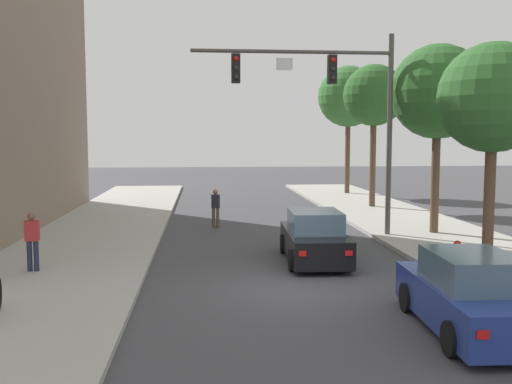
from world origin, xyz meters
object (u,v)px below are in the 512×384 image
traffic_signal_mast (333,95)px  car_lead_black (314,239)px  car_following_blue (469,296)px  street_tree_nearest (493,99)px  street_tree_second (438,92)px  pedestrian_sidewalk_left_walker (32,238)px  street_tree_third (374,96)px  fire_hydrant (457,253)px  street_tree_farthest (348,97)px  pedestrian_crossing_road (216,206)px

traffic_signal_mast → car_lead_black: (-1.44, -3.88, -4.66)m
car_following_blue → street_tree_nearest: size_ratio=0.67×
street_tree_second → pedestrian_sidewalk_left_walker: bearing=-158.8°
car_lead_black → street_tree_third: street_tree_third is taller
car_following_blue → street_tree_second: size_ratio=0.60×
car_lead_black → pedestrian_sidewalk_left_walker: 8.19m
car_following_blue → fire_hydrant: car_following_blue is taller
street_tree_third → pedestrian_sidewalk_left_walker: bearing=-134.8°
car_lead_black → fire_hydrant: 4.19m
fire_hydrant → street_tree_third: bearing=83.1°
street_tree_third → street_tree_farthest: (0.51, 7.37, 0.47)m
fire_hydrant → street_tree_nearest: bearing=16.4°
car_lead_black → pedestrian_sidewalk_left_walker: size_ratio=2.62×
car_following_blue → pedestrian_crossing_road: size_ratio=2.63×
pedestrian_crossing_road → street_tree_farthest: size_ratio=0.20×
fire_hydrant → street_tree_nearest: size_ratio=0.11×
street_tree_nearest → pedestrian_sidewalk_left_walker: bearing=179.9°
traffic_signal_mast → street_tree_farthest: size_ratio=0.90×
street_tree_nearest → street_tree_farthest: bearing=86.9°
street_tree_second → street_tree_farthest: (0.59, 15.90, 0.94)m
street_tree_nearest → street_tree_third: 13.90m
car_lead_black → pedestrian_crossing_road: 7.59m
pedestrian_crossing_road → fire_hydrant: bearing=-51.5°
street_tree_second → traffic_signal_mast: bearing=-176.7°
street_tree_third → car_lead_black: bearing=-114.0°
pedestrian_sidewalk_left_walker → pedestrian_crossing_road: 9.71m
car_following_blue → fire_hydrant: 5.55m
pedestrian_crossing_road → pedestrian_sidewalk_left_walker: bearing=-122.5°
pedestrian_crossing_road → street_tree_farthest: 16.76m
street_tree_nearest → fire_hydrant: bearing=-163.6°
traffic_signal_mast → car_lead_black: size_ratio=1.75×
pedestrian_sidewalk_left_walker → traffic_signal_mast: bearing=27.9°
traffic_signal_mast → car_following_blue: size_ratio=1.74×
pedestrian_sidewalk_left_walker → street_tree_nearest: bearing=-0.1°
traffic_signal_mast → street_tree_second: 4.11m
street_tree_nearest → street_tree_third: (0.65, 13.85, 1.05)m
traffic_signal_mast → street_tree_farthest: bearing=73.8°
pedestrian_crossing_road → street_tree_second: 10.03m
street_tree_farthest → car_lead_black: bearing=-107.0°
car_lead_black → street_tree_farthest: (6.13, 20.02, 5.75)m
traffic_signal_mast → car_lead_black: traffic_signal_mast is taller
fire_hydrant → street_tree_third: size_ratio=0.10×
traffic_signal_mast → car_following_blue: 11.51m
traffic_signal_mast → pedestrian_sidewalk_left_walker: size_ratio=4.59×
car_lead_black → car_following_blue: same height
pedestrian_crossing_road → street_tree_nearest: bearing=-46.3°
car_lead_black → street_tree_third: bearing=66.0°
traffic_signal_mast → car_following_blue: traffic_signal_mast is taller
pedestrian_sidewalk_left_walker → fire_hydrant: 12.02m
pedestrian_sidewalk_left_walker → street_tree_nearest: 13.64m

